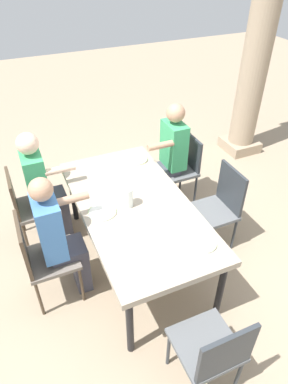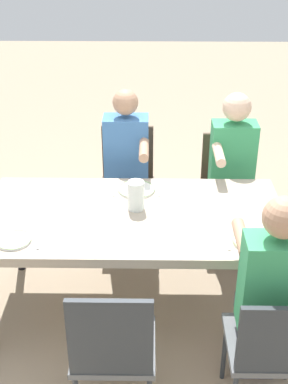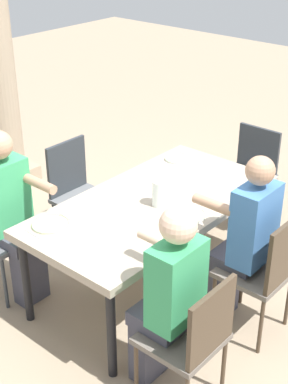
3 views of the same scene
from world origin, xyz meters
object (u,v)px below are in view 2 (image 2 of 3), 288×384
object	(u,v)px
diner_man_white	(232,172)
chair_west_south	(228,182)
diner_guest_third	(269,294)
dining_table	(134,222)
chair_west_north	(272,347)
chair_mid_north	(113,346)
diner_woman_green	(127,170)
plate_1	(136,189)
plate_2	(14,240)
chair_mid_south	(127,178)
plate_0	(254,241)
water_pitcher	(136,197)

from	to	relation	value
diner_man_white	chair_west_south	bearing A→B (deg)	-90.86
diner_guest_third	dining_table	bearing A→B (deg)	-44.78
dining_table	chair_west_north	bearing A→B (deg)	128.86
dining_table	chair_west_north	distance (m)	1.19
chair_mid_north	diner_woman_green	distance (m)	1.67
plate_1	chair_west_north	bearing A→B (deg)	120.61
dining_table	diner_woman_green	xyz separation A→B (m)	(0.08, -0.74, 0.01)
diner_woman_green	plate_2	distance (m)	1.23
chair_mid_south	diner_man_white	bearing A→B (deg)	166.54
plate_0	diner_man_white	bearing A→B (deg)	-90.70
chair_west_south	plate_1	bearing A→B (deg)	39.56
chair_mid_north	water_pitcher	bearing A→B (deg)	-95.46
diner_woman_green	diner_man_white	bearing A→B (deg)	179.00
chair_mid_south	diner_guest_third	bearing A→B (deg)	116.33
diner_guest_third	plate_1	size ratio (longest dim) A/B	5.14
diner_man_white	chair_mid_north	bearing A→B (deg)	63.65
chair_west_north	diner_woman_green	size ratio (longest dim) A/B	0.67
chair_mid_north	chair_mid_south	bearing A→B (deg)	-90.00
chair_west_north	plate_0	world-z (taller)	chair_west_north
plate_1	chair_mid_south	bearing A→B (deg)	-81.50
diner_man_white	plate_2	xyz separation A→B (m)	(1.44, 1.05, 0.06)
chair_west_south	plate_0	bearing A→B (deg)	89.28
chair_west_north	diner_guest_third	distance (m)	0.27
chair_west_north	chair_mid_south	xyz separation A→B (m)	(0.82, -1.84, 0.02)
diner_woman_green	diner_man_white	distance (m)	0.81
chair_mid_south	diner_man_white	world-z (taller)	diner_man_white
diner_guest_third	plate_1	xyz separation A→B (m)	(0.73, -1.05, 0.05)
water_pitcher	diner_woman_green	bearing A→B (deg)	-82.18
chair_west_north	diner_guest_third	bearing A→B (deg)	-89.12
plate_0	plate_1	world-z (taller)	same
chair_west_north	chair_mid_south	distance (m)	2.01
chair_west_south	plate_1	distance (m)	0.98
chair_west_north	chair_mid_south	world-z (taller)	chair_mid_south
chair_west_south	diner_guest_third	world-z (taller)	diner_guest_third
plate_1	diner_guest_third	bearing A→B (deg)	124.78
plate_2	dining_table	bearing A→B (deg)	-155.34
chair_mid_north	plate_0	xyz separation A→B (m)	(-0.80, -0.61, 0.25)
chair_mid_north	diner_woman_green	size ratio (longest dim) A/B	0.70
diner_woman_green	plate_1	distance (m)	0.44
chair_mid_north	chair_mid_south	xyz separation A→B (m)	(0.00, -1.84, 0.03)
chair_west_north	plate_1	distance (m)	1.45
chair_mid_south	plate_2	xyz separation A→B (m)	(0.62, 1.24, 0.22)
diner_guest_third	plate_2	xyz separation A→B (m)	(1.44, -0.41, 0.05)
diner_guest_third	water_pitcher	distance (m)	1.09
diner_guest_third	diner_woman_green	bearing A→B (deg)	-61.02
diner_woman_green	water_pitcher	size ratio (longest dim) A/B	6.74
diner_woman_green	diner_guest_third	size ratio (longest dim) A/B	1.00
chair_west_south	chair_west_north	bearing A→B (deg)	90.00
dining_table	diner_guest_third	bearing A→B (deg)	135.22
diner_man_white	diner_guest_third	distance (m)	1.45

